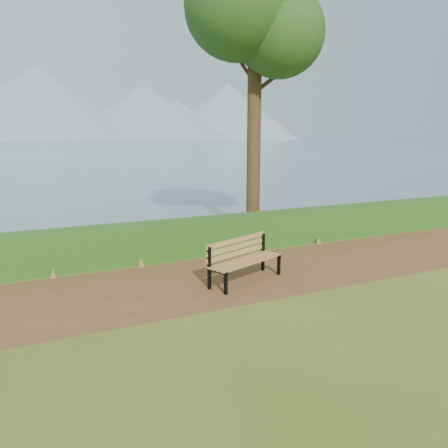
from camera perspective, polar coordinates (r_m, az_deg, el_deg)
ground at (r=9.91m, az=-1.44°, el=-7.90°), size 140.00×140.00×0.00m
path at (r=10.17m, az=-2.13°, el=-7.37°), size 40.00×3.40×0.01m
hedge at (r=12.10m, az=-6.50°, el=-1.95°), size 32.00×0.85×1.00m
water at (r=268.59m, az=-25.14°, el=9.57°), size 700.00×510.00×0.00m
mountains at (r=415.35m, az=-27.08°, el=13.49°), size 585.00×190.00×70.00m
bench at (r=10.00m, az=2.44°, el=-4.31°), size 2.05×1.24×0.99m
tree at (r=15.35m, az=4.15°, el=26.61°), size 4.90×4.11×9.85m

